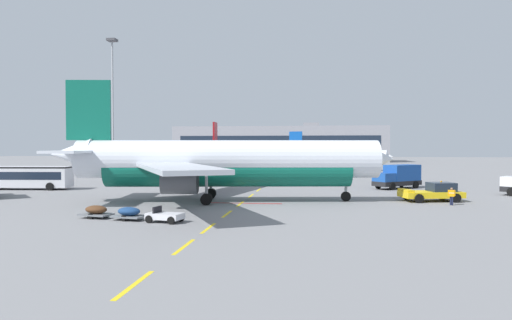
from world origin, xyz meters
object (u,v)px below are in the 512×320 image
at_px(airliner_far_center, 223,159).
at_px(ground_crew_worker, 452,195).
at_px(baggage_train, 129,213).
at_px(apron_light_mast_near, 113,91).
at_px(airliner_foreground, 223,163).
at_px(pushback_tug, 433,192).
at_px(apron_shuttle_bus, 24,176).
at_px(catering_truck, 398,176).
at_px(airliner_mid_left, 336,157).

height_order(airliner_far_center, ground_crew_worker, airliner_far_center).
distance_m(baggage_train, apron_light_mast_near, 63.63).
bearing_deg(baggage_train, airliner_far_center, 93.75).
distance_m(airliner_foreground, ground_crew_worker, 22.30).
bearing_deg(baggage_train, airliner_foreground, 69.48).
height_order(pushback_tug, apron_shuttle_bus, apron_shuttle_bus).
bearing_deg(ground_crew_worker, pushback_tug, 105.82).
height_order(airliner_foreground, apron_light_mast_near, apron_light_mast_near).
bearing_deg(ground_crew_worker, baggage_train, -155.17).
bearing_deg(baggage_train, apron_shuttle_bus, 136.64).
relative_size(airliner_far_center, apron_light_mast_near, 1.01).
bearing_deg(apron_light_mast_near, ground_crew_worker, -38.94).
bearing_deg(ground_crew_worker, catering_truck, 96.14).
distance_m(airliner_far_center, ground_crew_worker, 51.19).
height_order(airliner_mid_left, airliner_far_center, airliner_far_center).
height_order(airliner_foreground, airliner_mid_left, airliner_foreground).
height_order(airliner_foreground, ground_crew_worker, airliner_foreground).
xyz_separation_m(airliner_mid_left, ground_crew_worker, (7.88, -66.55, -2.09)).
bearing_deg(airliner_far_center, apron_light_mast_near, 175.30).
height_order(airliner_foreground, pushback_tug, airliner_foreground).
relative_size(apron_shuttle_bus, catering_truck, 1.76).
xyz_separation_m(airliner_mid_left, catering_truck, (6.01, -49.09, -1.40)).
relative_size(pushback_tug, catering_truck, 0.93).
relative_size(airliner_foreground, airliner_far_center, 1.26).
bearing_deg(apron_shuttle_bus, pushback_tug, -7.76).
distance_m(airliner_mid_left, airliner_far_center, 33.82).
height_order(airliner_foreground, apron_shuttle_bus, airliner_foreground).
height_order(catering_truck, baggage_train, catering_truck).
bearing_deg(airliner_mid_left, apron_light_mast_near, -152.72).
xyz_separation_m(airliner_foreground, airliner_mid_left, (14.22, 66.46, -0.91)).
relative_size(airliner_mid_left, ground_crew_worker, 15.69).
height_order(airliner_foreground, baggage_train, airliner_foreground).
bearing_deg(apron_shuttle_bus, catering_truck, 8.82).
bearing_deg(pushback_tug, airliner_mid_left, 96.29).
height_order(pushback_tug, airliner_mid_left, airliner_mid_left).
bearing_deg(apron_shuttle_bus, airliner_mid_left, 53.10).
relative_size(airliner_foreground, baggage_train, 3.99).
xyz_separation_m(pushback_tug, baggage_train, (-25.86, -15.57, -0.38)).
distance_m(airliner_mid_left, baggage_train, 81.20).
relative_size(airliner_mid_left, baggage_train, 3.00).
height_order(airliner_far_center, baggage_train, airliner_far_center).
xyz_separation_m(catering_truck, apron_light_mast_near, (-51.47, 25.65, 15.11)).
relative_size(catering_truck, apron_light_mast_near, 0.25).
relative_size(pushback_tug, airliner_far_center, 0.23).
xyz_separation_m(pushback_tug, catering_truck, (-0.97, 14.27, 0.74)).
bearing_deg(ground_crew_worker, airliner_mid_left, 96.75).
bearing_deg(catering_truck, pushback_tug, -86.10).
height_order(catering_truck, ground_crew_worker, catering_truck).
height_order(airliner_far_center, apron_light_mast_near, apron_light_mast_near).
relative_size(pushback_tug, airliner_mid_left, 0.25).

